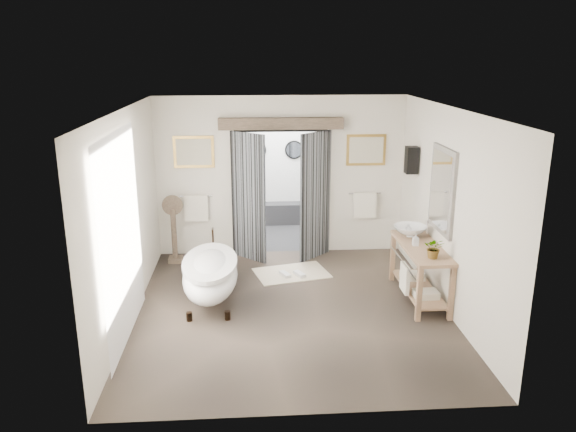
% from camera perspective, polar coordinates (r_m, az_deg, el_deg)
% --- Properties ---
extents(ground_plane, '(5.00, 5.00, 0.00)m').
position_cam_1_polar(ground_plane, '(8.34, 0.29, -9.44)').
color(ground_plane, brown).
extents(room_shell, '(4.52, 5.02, 2.91)m').
position_cam_1_polar(room_shell, '(7.60, 0.11, 2.87)').
color(room_shell, beige).
rests_on(room_shell, ground_plane).
extents(shower_room, '(2.22, 2.01, 2.51)m').
position_cam_1_polar(shower_room, '(11.82, -1.13, 3.00)').
color(shower_room, '#29282A').
rests_on(shower_room, ground_plane).
extents(back_wall_dressing, '(3.82, 0.69, 2.52)m').
position_cam_1_polar(back_wall_dressing, '(10.04, -0.68, 4.46)').
color(back_wall_dressing, black).
rests_on(back_wall_dressing, ground_plane).
extents(clawfoot_tub, '(0.81, 1.82, 0.89)m').
position_cam_1_polar(clawfoot_tub, '(8.51, -7.90, -5.87)').
color(clawfoot_tub, black).
rests_on(clawfoot_tub, ground_plane).
extents(vanity, '(0.57, 1.60, 0.85)m').
position_cam_1_polar(vanity, '(8.70, 13.15, -5.14)').
color(vanity, '#A47A55').
rests_on(vanity, ground_plane).
extents(pedestal_mirror, '(0.36, 0.24, 1.23)m').
position_cam_1_polar(pedestal_mirror, '(10.16, -11.50, -1.76)').
color(pedestal_mirror, brown).
rests_on(pedestal_mirror, ground_plane).
extents(rug, '(1.36, 1.07, 0.01)m').
position_cam_1_polar(rug, '(9.60, 0.36, -5.81)').
color(rug, beige).
rests_on(rug, ground_plane).
extents(slippers, '(0.45, 0.28, 0.05)m').
position_cam_1_polar(slippers, '(9.47, 0.44, -5.92)').
color(slippers, silver).
rests_on(slippers, rug).
extents(basin, '(0.68, 0.68, 0.18)m').
position_cam_1_polar(basin, '(8.96, 12.30, -1.51)').
color(basin, white).
rests_on(basin, vanity).
extents(plant, '(0.34, 0.32, 0.30)m').
position_cam_1_polar(plant, '(8.09, 14.64, -3.16)').
color(plant, gray).
rests_on(plant, vanity).
extents(soap_bottle_a, '(0.09, 0.09, 0.19)m').
position_cam_1_polar(soap_bottle_a, '(8.56, 12.84, -2.34)').
color(soap_bottle_a, gray).
rests_on(soap_bottle_a, vanity).
extents(soap_bottle_b, '(0.12, 0.12, 0.16)m').
position_cam_1_polar(soap_bottle_b, '(9.12, 12.12, -1.25)').
color(soap_bottle_b, gray).
rests_on(soap_bottle_b, vanity).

